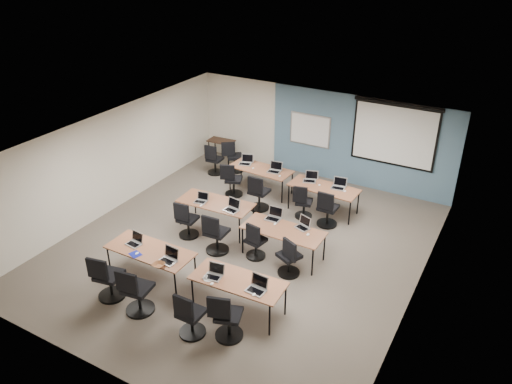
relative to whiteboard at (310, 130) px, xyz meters
The scene contains 58 objects.
floor 4.67m from the whiteboard, 86.12° to the right, with size 8.00×9.00×0.02m, color #6B6354.
ceiling 4.61m from the whiteboard, 86.12° to the right, with size 8.00×9.00×0.02m, color white.
wall_back 0.32m from the whiteboard, 13.87° to the left, with size 8.00×0.04×2.70m, color beige.
wall_front 8.93m from the whiteboard, 88.08° to the right, with size 8.00×0.04×2.70m, color beige.
wall_left 5.77m from the whiteboard, 129.90° to the right, with size 0.04×9.00×2.70m, color beige.
wall_right 6.17m from the whiteboard, 45.83° to the right, with size 0.04×9.00×2.70m, color beige.
blue_accent_panel 1.55m from the whiteboard, ahead, with size 5.50×0.04×2.70m, color #3D5977.
whiteboard is the anchor object (origin of this frame).
projector_screen 2.54m from the whiteboard, ahead, with size 2.40×0.10×1.82m.
training_table_front_left 6.57m from the whiteboard, 96.83° to the right, with size 1.93×0.80×0.73m.
training_table_front_right 6.64m from the whiteboard, 77.88° to the right, with size 1.86×0.77×0.73m.
training_table_mid_left 4.18m from the whiteboard, 100.16° to the right, with size 1.90×0.79×0.73m.
training_table_mid_right 4.63m from the whiteboard, 73.17° to the right, with size 1.88×0.78×0.73m.
training_table_back_left 2.04m from the whiteboard, 112.06° to the right, with size 1.81×0.76×0.73m.
training_table_back_right 2.47m from the whiteboard, 56.24° to the right, with size 1.85×0.77×0.73m.
laptop_0 6.60m from the whiteboard, 100.59° to the right, with size 0.32×0.28×0.25m.
mouse_0 6.83m from the whiteboard, 97.73° to the right, with size 0.06×0.10×0.03m, color white.
task_chair_0 7.59m from the whiteboard, 98.55° to the right, with size 0.56×0.56×1.04m.
laptop_1 6.62m from the whiteboard, 91.55° to the right, with size 0.36×0.31×0.27m.
mouse_1 6.69m from the whiteboard, 90.20° to the right, with size 0.06×0.09×0.03m, color white.
task_chair_1 7.56m from the whiteboard, 92.43° to the right, with size 0.57×0.57×1.05m.
laptop_2 6.67m from the whiteboard, 82.05° to the right, with size 0.33×0.28×0.25m.
mouse_2 6.92m from the whiteboard, 81.51° to the right, with size 0.06×0.10×0.03m, color white.
task_chair_2 7.63m from the whiteboard, 82.60° to the right, with size 0.51×0.51×0.99m.
laptop_3 6.81m from the whiteboard, 74.17° to the right, with size 0.36×0.31×0.27m.
mouse_3 6.98m from the whiteboard, 74.34° to the right, with size 0.06×0.10×0.04m, color white.
task_chair_3 7.46m from the whiteboard, 77.54° to the right, with size 0.55×0.53×1.01m.
laptop_4 4.37m from the whiteboard, 104.07° to the right, with size 0.30×0.25×0.23m.
mouse_4 4.54m from the whiteboard, 101.93° to the right, with size 0.06×0.10×0.04m, color white.
task_chair_4 5.00m from the whiteboard, 103.17° to the right, with size 0.50×0.50×0.98m.
laptop_5 4.22m from the whiteboard, 92.25° to the right, with size 0.35×0.30×0.27m.
mouse_5 4.39m from the whiteboard, 91.36° to the right, with size 0.06×0.10×0.03m, color white.
task_chair_5 5.08m from the whiteboard, 91.46° to the right, with size 0.55×0.55×1.03m.
laptop_6 4.19m from the whiteboard, 77.36° to the right, with size 0.35×0.30×0.27m.
mouse_6 4.45m from the whiteboard, 76.10° to the right, with size 0.06×0.09×0.03m, color white.
task_chair_6 4.91m from the whiteboard, 80.51° to the right, with size 0.46×0.46×0.95m.
laptop_7 4.44m from the whiteboard, 67.62° to the right, with size 0.32×0.27×0.24m.
mouse_7 4.76m from the whiteboard, 66.19° to the right, with size 0.06×0.10×0.04m, color white.
task_chair_7 5.34m from the whiteboard, 70.46° to the right, with size 0.53×0.49×0.98m.
laptop_8 2.18m from the whiteboard, 126.58° to the right, with size 0.35×0.30×0.27m.
mouse_8 2.18m from the whiteboard, 115.66° to the right, with size 0.06×0.09×0.03m, color white.
task_chair_8 2.89m from the whiteboard, 118.71° to the right, with size 0.54×0.51×0.99m.
laptop_9 1.87m from the whiteboard, 99.04° to the right, with size 0.36×0.30×0.27m.
mouse_9 2.07m from the whiteboard, 90.18° to the right, with size 0.06×0.09×0.03m, color white.
task_chair_9 2.91m from the whiteboard, 95.39° to the right, with size 0.54×0.54×1.02m.
laptop_10 2.08m from the whiteboard, 64.86° to the right, with size 0.35×0.29×0.26m.
mouse_10 2.35m from the whiteboard, 58.78° to the right, with size 0.06×0.09×0.03m, color white.
task_chair_10 2.90m from the whiteboard, 68.96° to the right, with size 0.46×0.46×0.95m.
laptop_11 2.53m from the whiteboard, 47.33° to the right, with size 0.35×0.30×0.27m.
mouse_11 2.78m from the whiteboard, 45.80° to the right, with size 0.06×0.10×0.04m, color white.
task_chair_11 3.26m from the whiteboard, 57.15° to the right, with size 0.52×0.52×1.00m.
blue_mousepad 6.86m from the whiteboard, 97.82° to the right, with size 0.24×0.20×0.01m, color navy.
snack_bowl 6.89m from the whiteboard, 91.96° to the right, with size 0.28×0.28×0.07m, color brown.
snack_plate 6.80m from the whiteboard, 82.62° to the right, with size 0.20×0.20×0.01m, color white.
coffee_cup 6.82m from the whiteboard, 82.98° to the right, with size 0.06×0.06×0.05m, color white.
utility_table 3.00m from the whiteboard, 169.37° to the right, with size 0.85×0.47×0.75m.
spare_chair_a 2.55m from the whiteboard, 155.49° to the right, with size 0.60×0.52×1.00m.
spare_chair_b 3.09m from the whiteboard, 150.97° to the right, with size 0.49×0.49×0.97m.
Camera 1 is at (5.19, -8.60, 6.68)m, focal length 35.00 mm.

